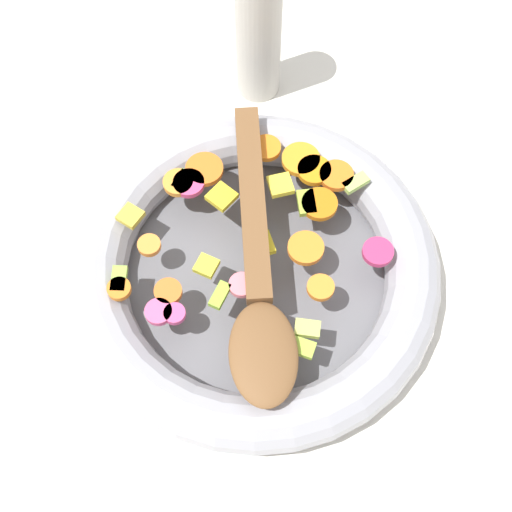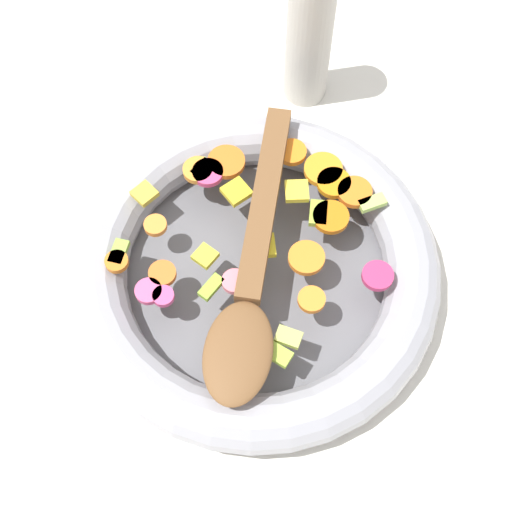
{
  "view_description": "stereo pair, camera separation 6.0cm",
  "coord_description": "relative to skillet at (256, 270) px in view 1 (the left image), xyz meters",
  "views": [
    {
      "loc": [
        0.11,
        -0.26,
        0.61
      ],
      "look_at": [
        0.0,
        0.0,
        0.05
      ],
      "focal_mm": 50.0,
      "sensor_mm": 36.0,
      "label": 1
    },
    {
      "loc": [
        0.16,
        -0.23,
        0.61
      ],
      "look_at": [
        0.0,
        0.0,
        0.05
      ],
      "focal_mm": 50.0,
      "sensor_mm": 36.0,
      "label": 2
    }
  ],
  "objects": [
    {
      "name": "chopped_vegetables",
      "position": [
        -0.01,
        0.03,
        0.03
      ],
      "size": [
        0.25,
        0.23,
        0.01
      ],
      "color": "orange",
      "rests_on": "skillet"
    },
    {
      "name": "skillet",
      "position": [
        0.0,
        0.0,
        0.0
      ],
      "size": [
        0.33,
        0.33,
        0.05
      ],
      "color": "slate",
      "rests_on": "ground_plane"
    },
    {
      "name": "pepper_mill",
      "position": [
        -0.09,
        0.21,
        0.06
      ],
      "size": [
        0.05,
        0.05,
        0.19
      ],
      "color": "#B2ADA3",
      "rests_on": "ground_plane"
    },
    {
      "name": "wooden_spoon",
      "position": [
        0.01,
        -0.03,
        0.04
      ],
      "size": [
        0.16,
        0.27,
        0.01
      ],
      "color": "brown",
      "rests_on": "chopped_vegetables"
    },
    {
      "name": "ground_plane",
      "position": [
        0.0,
        0.0,
        -0.02
      ],
      "size": [
        4.0,
        4.0,
        0.0
      ],
      "primitive_type": "plane",
      "color": "silver"
    }
  ]
}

